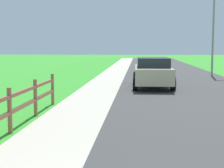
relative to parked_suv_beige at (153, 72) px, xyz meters
name	(u,v)px	position (x,y,z in m)	size (l,w,h in m)	color
ground_plane	(126,73)	(-1.71, 9.04, -0.80)	(120.00, 120.00, 0.00)	green
road_asphalt	(168,72)	(1.79, 11.04, -0.80)	(7.00, 66.00, 0.01)	#353535
curb_concrete	(92,71)	(-4.71, 11.04, -0.80)	(6.00, 66.00, 0.01)	#B5AD9D
grass_verge	(75,71)	(-6.21, 11.04, -0.79)	(5.00, 66.00, 0.00)	green
parked_suv_beige	(153,72)	(0.00, 0.00, 0.00)	(2.07, 4.83, 1.55)	#C6B793
street_lamp	(215,22)	(4.65, 6.99, 3.05)	(1.17, 0.20, 6.49)	gray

